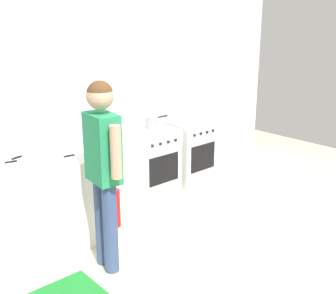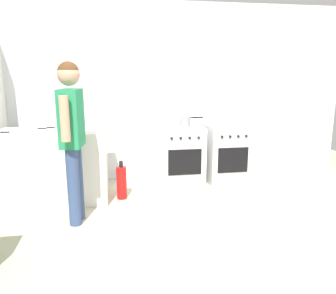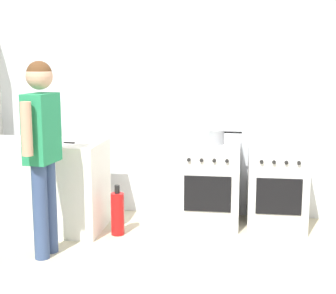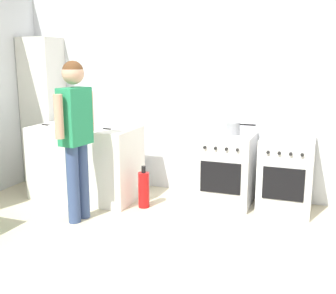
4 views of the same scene
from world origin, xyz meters
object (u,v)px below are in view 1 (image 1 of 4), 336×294
object	(u,v)px
knife_paring	(66,156)
person	(103,160)
knife_carving	(22,160)
fire_extinguisher	(114,207)
pot	(152,122)
oven_right	(187,150)
oven_left	(148,161)
knife_utility	(22,156)

from	to	relation	value
knife_paring	person	size ratio (longest dim) A/B	0.12
knife_carving	fire_extinguisher	xyz separation A→B (m)	(0.88, -0.21, -0.69)
knife_carving	pot	bearing A→B (deg)	8.56
knife_carving	fire_extinguisher	size ratio (longest dim) A/B	0.66
person	fire_extinguisher	world-z (taller)	person
knife_carving	oven_right	bearing A→B (deg)	6.32
pot	knife_carving	world-z (taller)	pot
oven_left	knife_carving	bearing A→B (deg)	-171.21
pot	knife_utility	world-z (taller)	pot
knife_utility	oven_left	bearing A→B (deg)	5.08
pot	knife_paring	distance (m)	1.52
knife_carving	person	distance (m)	0.91
knife_carving	knife_paring	distance (m)	0.41
oven_right	knife_paring	world-z (taller)	knife_paring
oven_left	pot	bearing A→B (deg)	2.52
knife_carving	fire_extinguisher	bearing A→B (deg)	-13.35
knife_carving	knife_utility	world-z (taller)	same
oven_right	knife_utility	size ratio (longest dim) A/B	3.41
knife_utility	person	world-z (taller)	person
knife_paring	fire_extinguisher	bearing A→B (deg)	-3.48
oven_right	knife_utility	distance (m)	2.44
person	fire_extinguisher	bearing A→B (deg)	50.50
oven_right	knife_paring	distance (m)	2.17
oven_left	pot	xyz separation A→B (m)	(0.07, 0.00, 0.50)
knife_paring	person	xyz separation A→B (m)	(0.01, -0.64, 0.12)
pot	oven_right	bearing A→B (deg)	-0.27
knife_utility	oven_right	bearing A→B (deg)	3.61
knife_paring	oven_right	bearing A→B (deg)	12.18
fire_extinguisher	knife_utility	bearing A→B (deg)	158.28
person	oven_left	bearing A→B (deg)	38.37
person	oven_right	bearing A→B (deg)	27.75
pot	knife_utility	size ratio (longest dim) A/B	1.37
oven_right	knife_carving	xyz separation A→B (m)	(-2.44, -0.27, 0.48)
oven_left	knife_utility	distance (m)	1.76
pot	knife_carving	bearing A→B (deg)	-171.44
pot	fire_extinguisher	bearing A→B (deg)	-152.84
pot	knife_paring	world-z (taller)	pot
oven_right	fire_extinguisher	size ratio (longest dim) A/B	1.70
pot	knife_paring	bearing A→B (deg)	-162.72
person	fire_extinguisher	xyz separation A→B (m)	(0.50, 0.61, -0.81)
knife_paring	fire_extinguisher	xyz separation A→B (m)	(0.51, -0.03, -0.69)
knife_utility	fire_extinguisher	bearing A→B (deg)	-21.72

